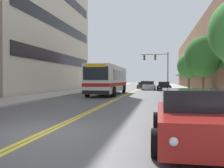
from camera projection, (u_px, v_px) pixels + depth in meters
ground_plane at (138, 89)px, 44.14m from camera, size 240.00×240.00×0.00m
sidewalk_left at (98, 88)px, 45.48m from camera, size 3.82×106.00×0.12m
sidewalk_right at (182, 89)px, 42.79m from camera, size 3.82×106.00×0.12m
centre_line at (138, 89)px, 44.14m from camera, size 0.34×106.00×0.01m
storefront_row_right at (220, 57)px, 41.59m from camera, size 9.10×68.00×10.72m
city_bus at (109, 79)px, 27.27m from camera, size 2.84×11.51×3.05m
car_dark_grey_parked_left_mid at (107, 86)px, 38.70m from camera, size 2.07×4.44×1.36m
car_red_parked_right_foreground at (194, 118)px, 6.33m from camera, size 2.09×4.44×1.37m
car_black_parked_right_mid at (164, 86)px, 37.73m from camera, size 2.12×4.37×1.33m
car_navy_moving_lead at (145, 84)px, 54.91m from camera, size 2.15×4.78×1.37m
car_charcoal_moving_second at (143, 85)px, 47.30m from camera, size 2.09×4.39×1.16m
car_silver_moving_third at (149, 86)px, 40.17m from camera, size 2.12×4.43×1.40m
traffic_signal_mast at (159, 63)px, 46.23m from camera, size 5.18×0.38×6.71m
street_tree_right_mid at (203, 57)px, 22.25m from camera, size 3.29×3.29×5.39m
street_tree_right_far at (189, 66)px, 30.86m from camera, size 2.87×2.87×4.83m
fire_hydrant at (191, 94)px, 19.43m from camera, size 0.34×0.26×0.85m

